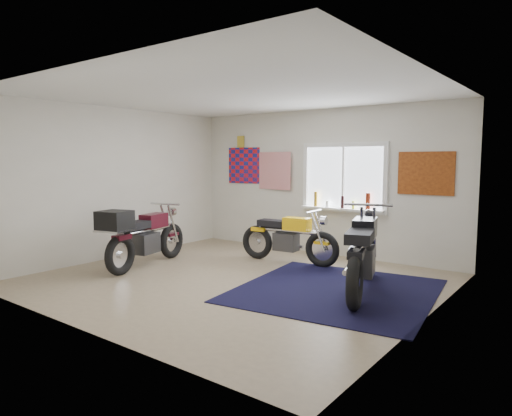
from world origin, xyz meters
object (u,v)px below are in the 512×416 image
Objects in this scene: yellow_triumph at (288,239)px; maroon_tourer at (141,236)px; black_chrome_bike at (362,255)px; navy_rug at (336,290)px.

yellow_triumph is 2.46m from maroon_tourer.
maroon_tourer is at bearing 86.37° from black_chrome_bike.
yellow_triumph is at bearing -56.74° from maroon_tourer.
navy_rug is 3.28m from maroon_tourer.
yellow_triumph is 0.86× the size of black_chrome_bike.
navy_rug is 1.19× the size of black_chrome_bike.
black_chrome_bike is at bearing 25.93° from navy_rug.
navy_rug is 1.39× the size of yellow_triumph.
navy_rug is at bearing 98.18° from black_chrome_bike.
yellow_triumph reaches higher than navy_rug.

